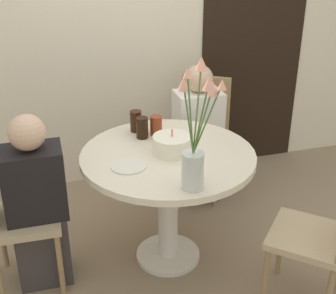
# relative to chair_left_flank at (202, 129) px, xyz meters

# --- Properties ---
(ground_plane) EXTENTS (16.00, 16.00, 0.00)m
(ground_plane) POSITION_rel_chair_left_flank_xyz_m (-0.51, -0.79, -0.53)
(ground_plane) COLOR #89755B
(wall_back) EXTENTS (8.00, 0.05, 2.60)m
(wall_back) POSITION_rel_chair_left_flank_xyz_m (-0.51, 0.41, 0.77)
(wall_back) COLOR beige
(wall_back) RESTS_ON ground_plane
(doorway_panel) EXTENTS (0.90, 0.01, 2.05)m
(doorway_panel) POSITION_rel_chair_left_flank_xyz_m (0.57, 0.38, 0.50)
(doorway_panel) COLOR black
(doorway_panel) RESTS_ON ground_plane
(dining_table) EXTENTS (1.04, 1.04, 0.76)m
(dining_table) POSITION_rel_chair_left_flank_xyz_m (-0.51, -0.79, 0.09)
(dining_table) COLOR beige
(dining_table) RESTS_ON ground_plane
(chair_left_flank) EXTENTS (0.55, 0.55, 0.93)m
(chair_left_flank) POSITION_rel_chair_left_flank_xyz_m (0.00, 0.00, 0.00)
(chair_left_flank) COLOR tan
(chair_left_flank) RESTS_ON ground_plane
(chair_right_flank) EXTENTS (0.41, 0.41, 0.93)m
(chair_right_flank) POSITION_rel_chair_left_flank_xyz_m (-1.44, -0.76, 0.00)
(chair_right_flank) COLOR tan
(chair_right_flank) RESTS_ON ground_plane
(chair_far_back) EXTENTS (0.57, 0.57, 0.93)m
(chair_far_back) POSITION_rel_chair_left_flank_xyz_m (0.18, -1.42, 0.00)
(chair_far_back) COLOR tan
(chair_far_back) RESTS_ON ground_plane
(birthday_cake) EXTENTS (0.23, 0.23, 0.15)m
(birthday_cake) POSITION_rel_chair_left_flank_xyz_m (-0.48, -0.79, 0.29)
(birthday_cake) COLOR white
(birthday_cake) RESTS_ON dining_table
(flower_vase) EXTENTS (0.18, 0.27, 0.67)m
(flower_vase) POSITION_rel_chair_left_flank_xyz_m (-0.49, -1.22, 0.48)
(flower_vase) COLOR silver
(flower_vase) RESTS_ON dining_table
(side_plate) EXTENTS (0.20, 0.20, 0.01)m
(side_plate) POSITION_rel_chair_left_flank_xyz_m (-0.76, -0.89, 0.24)
(side_plate) COLOR silver
(side_plate) RESTS_ON dining_table
(drink_glass_0) EXTENTS (0.07, 0.07, 0.14)m
(drink_glass_0) POSITION_rel_chair_left_flank_xyz_m (-0.62, -0.42, 0.31)
(drink_glass_0) COLOR #33190C
(drink_glass_0) RESTS_ON dining_table
(drink_glass_1) EXTENTS (0.08, 0.08, 0.14)m
(drink_glass_1) POSITION_rel_chair_left_flank_xyz_m (-0.60, -0.53, 0.31)
(drink_glass_1) COLOR black
(drink_glass_1) RESTS_ON dining_table
(drink_glass_2) EXTENTS (0.08, 0.08, 0.13)m
(drink_glass_2) POSITION_rel_chair_left_flank_xyz_m (-0.50, -0.51, 0.30)
(drink_glass_2) COLOR maroon
(drink_glass_2) RESTS_ON dining_table
(person_guest) EXTENTS (0.34, 0.24, 1.09)m
(person_guest) POSITION_rel_chair_left_flank_xyz_m (-0.09, -0.13, -0.02)
(person_guest) COLOR #383333
(person_guest) RESTS_ON ground_plane
(person_woman) EXTENTS (0.34, 0.24, 1.09)m
(person_woman) POSITION_rel_chair_left_flank_xyz_m (-1.28, -0.77, -0.02)
(person_woman) COLOR #383333
(person_woman) RESTS_ON ground_plane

